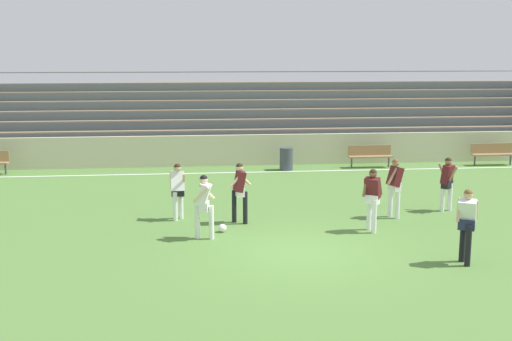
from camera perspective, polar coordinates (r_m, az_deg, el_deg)
The scene contains 15 objects.
ground_plane at distance 15.59m, azimuth 3.98°, elevation -7.25°, with size 160.00×160.00×0.00m, color #517A38.
field_line_sideline at distance 25.56m, azimuth 0.02°, elevation -0.14°, with size 44.00×0.12×0.01m, color white.
sideline_wall at distance 27.01m, azimuth -0.33°, elevation 1.82°, with size 48.00×0.16×1.28m, color beige.
bleacher_stand at distance 30.59m, azimuth 1.07°, elevation 4.73°, with size 27.92×5.84×3.68m.
bench_near_wall_gap at distance 26.96m, azimuth 9.99°, elevation 1.44°, with size 1.80×0.40×0.90m.
bench_near_bin at distance 28.83m, azimuth 20.07°, elevation 1.54°, with size 1.80×0.40×0.90m.
trash_bin at distance 25.98m, azimuth 2.68°, elevation 1.03°, with size 0.53×0.53×0.90m, color #3D424C.
player_white_overlapping at distance 16.48m, azimuth -4.60°, elevation -2.70°, with size 0.59×0.55×1.66m.
player_dark_trailing_run at distance 17.91m, azimuth -1.45°, elevation -1.50°, with size 0.69×0.46×1.70m.
player_dark_dropping_back at distance 20.09m, azimuth 16.48°, elevation -0.76°, with size 0.47×0.63×1.63m.
player_white_pressing_high at distance 18.42m, azimuth -6.90°, elevation -1.43°, with size 0.45×0.52×1.62m.
player_dark_wide_right at distance 18.91m, azimuth 12.11°, elevation -1.05°, with size 0.59×0.48×1.72m.
player_dark_on_ball at distance 17.37m, azimuth 10.20°, elevation -2.09°, with size 0.64×0.50×1.69m.
player_white_deep_cover at distance 15.26m, azimuth 18.06°, elevation -4.12°, with size 0.62×0.52×1.73m.
soccer_ball at distance 17.26m, azimuth -2.97°, elevation -5.08°, with size 0.22×0.22×0.22m, color white.
Camera 1 is at (-2.59, -14.61, 4.78)m, focal length 45.47 mm.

